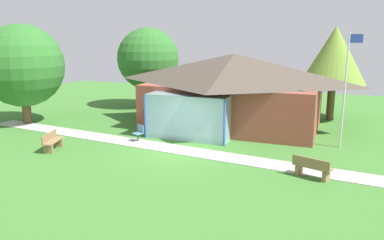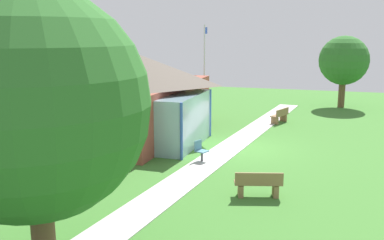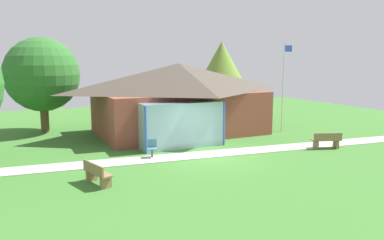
% 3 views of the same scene
% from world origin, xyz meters
% --- Properties ---
extents(ground_plane, '(44.00, 44.00, 0.00)m').
position_xyz_m(ground_plane, '(0.00, 0.00, 0.00)').
color(ground_plane, '#3D752D').
extents(pavilion, '(10.76, 8.05, 4.34)m').
position_xyz_m(pavilion, '(0.97, 5.98, 2.26)').
color(pavilion, brown).
rests_on(pavilion, ground_plane).
extents(footpath, '(25.51, 4.21, 0.03)m').
position_xyz_m(footpath, '(0.00, 0.32, 0.01)').
color(footpath, '#BCB7B2').
rests_on(footpath, ground_plane).
extents(flagpole, '(0.64, 0.08, 5.61)m').
position_xyz_m(flagpole, '(7.19, 3.65, 3.09)').
color(flagpole, silver).
rests_on(flagpole, ground_plane).
extents(bench_mid_left, '(0.84, 1.56, 0.84)m').
position_xyz_m(bench_mid_left, '(-5.75, -1.85, 0.40)').
color(bench_mid_left, olive).
rests_on(bench_mid_left, ground_plane).
extents(bench_mid_right, '(1.56, 0.93, 0.84)m').
position_xyz_m(bench_mid_right, '(6.17, -1.20, 0.40)').
color(bench_mid_right, olive).
rests_on(bench_mid_right, ground_plane).
extents(patio_chair_west, '(0.56, 0.56, 0.86)m').
position_xyz_m(patio_chair_west, '(-2.61, 0.98, 0.42)').
color(patio_chair_west, teal).
rests_on(patio_chair_west, ground_plane).
extents(tree_behind_pavilion_right, '(4.04, 4.04, 5.98)m').
position_xyz_m(tree_behind_pavilion_right, '(6.44, 10.20, 4.13)').
color(tree_behind_pavilion_right, brown).
rests_on(tree_behind_pavilion_right, ground_plane).
extents(tree_west_hedge, '(4.98, 4.98, 6.08)m').
position_xyz_m(tree_west_hedge, '(-11.12, 2.14, 3.58)').
color(tree_west_hedge, brown).
rests_on(tree_west_hedge, ground_plane).
extents(tree_far_east, '(3.37, 3.37, 4.95)m').
position_xyz_m(tree_far_east, '(12.99, -4.67, 3.24)').
color(tree_far_east, brown).
rests_on(tree_far_east, ground_plane).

